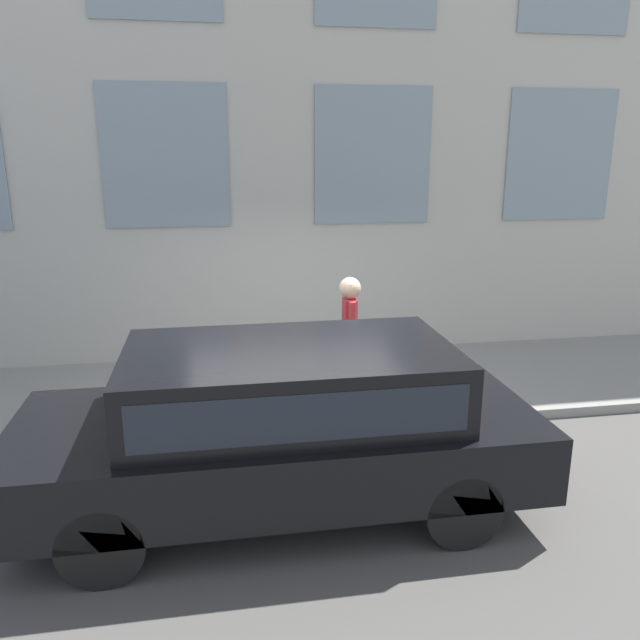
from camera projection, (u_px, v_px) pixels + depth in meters
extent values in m
plane|color=#514F4C|center=(300.00, 438.00, 7.23)|extent=(80.00, 80.00, 0.00)
cube|color=gray|center=(286.00, 389.00, 8.54)|extent=(2.78, 60.00, 0.12)
cube|color=beige|center=(269.00, 73.00, 8.89)|extent=(0.30, 40.00, 8.56)
cube|color=#8C9EA8|center=(560.00, 156.00, 9.76)|extent=(0.03, 1.77, 1.98)
cube|color=#8C9EA8|center=(373.00, 156.00, 9.27)|extent=(0.03, 1.77, 1.98)
cube|color=#8C9EA8|center=(165.00, 156.00, 8.78)|extent=(0.03, 1.77, 1.98)
cylinder|color=#2D7260|center=(291.00, 411.00, 7.62)|extent=(0.36, 0.36, 0.04)
cylinder|color=#2D7260|center=(290.00, 384.00, 7.53)|extent=(0.27, 0.27, 0.75)
sphere|color=#2C5D50|center=(290.00, 354.00, 7.43)|extent=(0.28, 0.28, 0.28)
cylinder|color=black|center=(290.00, 348.00, 7.41)|extent=(0.09, 0.09, 0.11)
cylinder|color=#2D7260|center=(305.00, 376.00, 7.53)|extent=(0.09, 0.10, 0.09)
cylinder|color=#2D7260|center=(275.00, 378.00, 7.47)|extent=(0.09, 0.10, 0.09)
cylinder|color=navy|center=(350.00, 378.00, 7.66)|extent=(0.11, 0.11, 0.79)
cylinder|color=navy|center=(347.00, 374.00, 7.81)|extent=(0.11, 0.11, 0.79)
cube|color=red|center=(349.00, 322.00, 7.55)|extent=(0.21, 0.15, 0.59)
cylinder|color=red|center=(352.00, 325.00, 7.41)|extent=(0.09, 0.09, 0.56)
cylinder|color=red|center=(347.00, 318.00, 7.70)|extent=(0.09, 0.09, 0.56)
sphere|color=beige|center=(350.00, 288.00, 7.44)|extent=(0.26, 0.26, 0.26)
cylinder|color=black|center=(102.00, 543.00, 4.75)|extent=(0.24, 0.67, 0.67)
cylinder|color=black|center=(129.00, 446.00, 6.30)|extent=(0.24, 0.67, 0.67)
cylinder|color=black|center=(461.00, 508.00, 5.22)|extent=(0.24, 0.67, 0.67)
cylinder|color=black|center=(403.00, 426.00, 6.77)|extent=(0.24, 0.67, 0.67)
cube|color=black|center=(278.00, 444.00, 5.68)|extent=(1.87, 4.65, 0.61)
cube|color=black|center=(290.00, 380.00, 5.54)|extent=(1.65, 2.89, 0.61)
cube|color=#1E232D|center=(290.00, 380.00, 5.54)|extent=(1.66, 2.65, 0.39)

